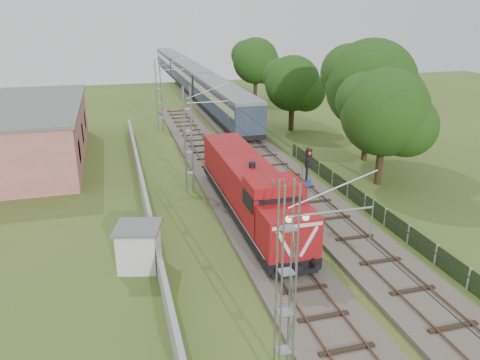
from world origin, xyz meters
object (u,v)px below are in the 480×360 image
object	(u,v)px
signal_post	(307,174)
relay_hut	(139,246)
locomotive	(250,188)
coach_rake	(190,74)

from	to	relation	value
signal_post	relay_hut	xyz separation A→B (m)	(-10.46, -2.31, -2.34)
locomotive	signal_post	bearing A→B (deg)	-33.74
coach_rake	signal_post	distance (m)	55.12
locomotive	coach_rake	distance (m)	53.27
locomotive	relay_hut	size ratio (longest dim) A/B	5.83
locomotive	coach_rake	size ratio (longest dim) A/B	0.22
locomotive	coach_rake	xyz separation A→B (m)	(5.00, 53.03, 0.52)
coach_rake	relay_hut	size ratio (longest dim) A/B	25.93
relay_hut	coach_rake	bearing A→B (deg)	77.81
locomotive	signal_post	world-z (taller)	signal_post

